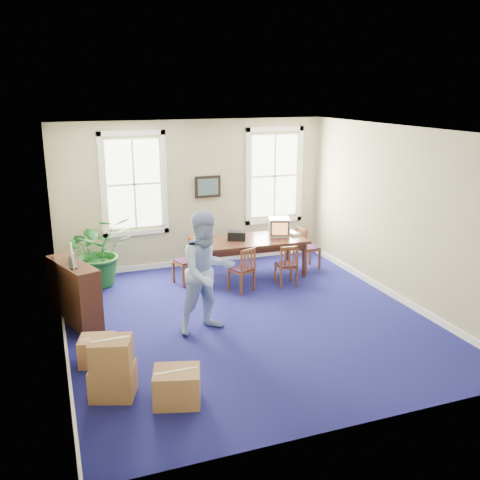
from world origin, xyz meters
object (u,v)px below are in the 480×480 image
object	(u,v)px
credenza	(75,294)
potted_plant	(99,251)
conference_table	(250,257)
chair_near_left	(241,269)
man	(207,272)
crt_tv	(279,227)
cardboard_boxes	(127,360)

from	to	relation	value
credenza	potted_plant	world-z (taller)	potted_plant
conference_table	potted_plant	world-z (taller)	potted_plant
credenza	chair_near_left	bearing A→B (deg)	-12.18
chair_near_left	man	size ratio (longest dim) A/B	0.45
crt_tv	chair_near_left	world-z (taller)	crt_tv
potted_plant	cardboard_boxes	xyz separation A→B (m)	(-0.08, -4.13, -0.29)
potted_plant	crt_tv	bearing A→B (deg)	-7.15
potted_plant	conference_table	bearing A→B (deg)	-9.74
crt_tv	cardboard_boxes	world-z (taller)	crt_tv
conference_table	credenza	distance (m)	3.82
man	potted_plant	distance (m)	3.13
credenza	potted_plant	xyz separation A→B (m)	(0.59, 1.76, 0.19)
crt_tv	potted_plant	world-z (taller)	potted_plant
crt_tv	man	size ratio (longest dim) A/B	0.23
cardboard_boxes	credenza	bearing A→B (deg)	102.12
crt_tv	cardboard_boxes	distance (m)	5.30
crt_tv	man	world-z (taller)	man
potted_plant	cardboard_boxes	bearing A→B (deg)	-91.10
chair_near_left	cardboard_boxes	distance (m)	3.85
cardboard_boxes	man	bearing A→B (deg)	42.11
credenza	cardboard_boxes	xyz separation A→B (m)	(0.51, -2.37, -0.10)
crt_tv	credenza	distance (m)	4.51
conference_table	chair_near_left	world-z (taller)	chair_near_left
conference_table	credenza	xyz separation A→B (m)	(-3.61, -1.24, 0.12)
man	cardboard_boxes	size ratio (longest dim) A/B	1.36
chair_near_left	potted_plant	size ratio (longest dim) A/B	0.63
credenza	cardboard_boxes	size ratio (longest dim) A/B	0.90
conference_table	crt_tv	xyz separation A→B (m)	(0.69, 0.05, 0.59)
conference_table	credenza	world-z (taller)	credenza
crt_tv	credenza	world-z (taller)	crt_tv
chair_near_left	cardboard_boxes	world-z (taller)	chair_near_left
conference_table	cardboard_boxes	distance (m)	4.76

